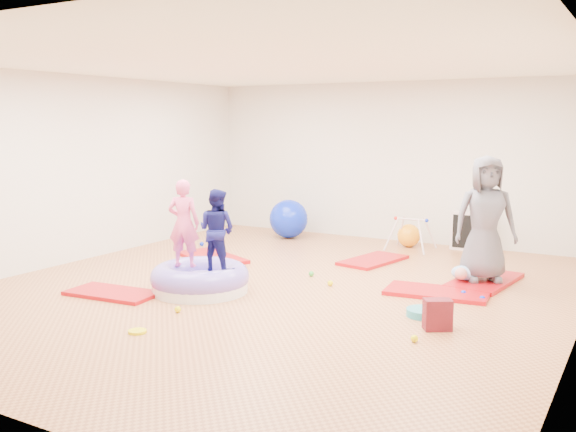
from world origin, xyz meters
The scene contains 19 objects.
room centered at (0.00, 0.00, 1.40)m, with size 7.01×8.01×2.81m.
gym_mat_front_left centered at (-1.60, -1.23, 0.02)m, with size 1.13×0.56×0.05m, color #9D0B11.
gym_mat_mid_left centered at (-1.80, 1.07, 0.03)m, with size 1.27×0.63×0.05m, color #9D0B11.
gym_mat_center_back centered at (0.44, 2.12, 0.02)m, with size 1.15×0.58×0.05m, color #9D0B11.
gym_mat_right centered at (1.83, 0.77, 0.03)m, with size 1.23×0.61×0.05m, color #9D0B11.
gym_mat_rear_right centered at (2.21, 1.65, 0.03)m, with size 1.29×0.65×0.05m, color #9D0B11.
inflatable_cushion centered at (-0.77, -0.57, 0.15)m, with size 1.23×1.23×0.39m.
child_pink centered at (-0.98, -0.59, 0.90)m, with size 0.40×0.26×1.09m, color #F3568C.
child_navy centered at (-0.49, -0.57, 0.85)m, with size 0.48×0.38×1.00m, color #101153.
adult_caregiver centered at (2.20, 1.57, 0.87)m, with size 0.79×0.52×1.62m, color #54535C.
infant centered at (1.99, 1.41, 0.16)m, with size 0.34×0.34×0.20m.
ball_pit_balls centered at (0.61, 0.52, 0.04)m, with size 5.05×3.30×0.07m.
exercise_ball_blue centered at (-1.68, 3.25, 0.35)m, with size 0.70×0.70×0.70m, color #0C25D4.
exercise_ball_orange centered at (0.51, 3.52, 0.19)m, with size 0.39×0.39×0.39m, color orange.
infant_play_gym centered at (0.65, 3.20, 0.36)m, with size 0.71×0.67×0.54m.
cube_shelf centered at (1.49, 3.79, 0.32)m, with size 0.64×0.31×0.64m.
balance_disc centered at (1.97, -0.18, 0.04)m, with size 0.37×0.37×0.08m, color teal.
backpack centered at (2.24, -0.55, 0.16)m, with size 0.28×0.17×0.32m, color #AC1C2E.
yellow_toy centered at (-0.34, -2.15, 0.01)m, with size 0.18×0.18×0.03m, color #E2DE00.
Camera 1 is at (4.06, -6.76, 2.09)m, focal length 40.00 mm.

